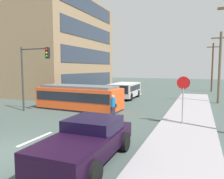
{
  "coord_description": "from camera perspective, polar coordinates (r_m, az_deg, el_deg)",
  "views": [
    {
      "loc": [
        7.48,
        -6.18,
        3.5
      ],
      "look_at": [
        1.34,
        8.72,
        1.91
      ],
      "focal_mm": 34.53,
      "sensor_mm": 36.0,
      "label": 1
    }
  ],
  "objects": [
    {
      "name": "lane_stripe_2",
      "position": [
        14.71,
        -8.99,
        -8.18
      ],
      "size": [
        0.16,
        2.4,
        0.01
      ],
      "primitive_type": "cube",
      "color": "silver",
      "rests_on": "ground"
    },
    {
      "name": "stop_sign",
      "position": [
        13.6,
        18.32,
        -0.17
      ],
      "size": [
        0.76,
        0.07,
        2.88
      ],
      "color": "gray",
      "rests_on": "sidewalk_curb_right"
    },
    {
      "name": "city_bus",
      "position": [
        25.17,
        3.46,
        -0.05
      ],
      "size": [
        2.69,
        5.26,
        1.77
      ],
      "color": "#BEB6B2",
      "rests_on": "ground"
    },
    {
      "name": "pickup_truck_parked",
      "position": [
        8.38,
        -6.49,
        -13.23
      ],
      "size": [
        2.36,
        5.04,
        1.55
      ],
      "color": "black",
      "rests_on": "ground"
    },
    {
      "name": "pedestrian_crossing",
      "position": [
        14.9,
        0.29,
        -4.25
      ],
      "size": [
        0.5,
        0.36,
        1.67
      ],
      "color": "#262E50",
      "rests_on": "ground"
    },
    {
      "name": "sidewalk_curb_right",
      "position": [
        12.67,
        18.78,
        -10.38
      ],
      "size": [
        3.2,
        36.0,
        0.14
      ],
      "primitive_type": "cube",
      "color": "gray",
      "rests_on": "ground"
    },
    {
      "name": "corner_building",
      "position": [
        33.85,
        -17.68,
        10.28
      ],
      "size": [
        15.64,
        15.62,
        12.8
      ],
      "color": "#987A57",
      "rests_on": "ground"
    },
    {
      "name": "lane_stripe_4",
      "position": [
        29.01,
        7.28,
        -1.34
      ],
      "size": [
        0.16,
        2.4,
        0.01
      ],
      "primitive_type": "cube",
      "color": "silver",
      "rests_on": "ground"
    },
    {
      "name": "utility_pole_mid",
      "position": [
        23.94,
        26.62,
        5.53
      ],
      "size": [
        1.8,
        0.24,
        7.07
      ],
      "color": "brown",
      "rests_on": "ground"
    },
    {
      "name": "parked_sedan_mid",
      "position": [
        23.61,
        -10.04,
        -1.45
      ],
      "size": [
        1.99,
        4.56,
        1.19
      ],
      "color": "#36532D",
      "rests_on": "ground"
    },
    {
      "name": "traffic_light_mast",
      "position": [
        18.31,
        -20.34,
        5.74
      ],
      "size": [
        2.82,
        0.33,
        5.22
      ],
      "color": "#333333",
      "rests_on": "ground"
    },
    {
      "name": "utility_pole_far",
      "position": [
        35.77,
        25.05,
        5.59
      ],
      "size": [
        1.8,
        0.24,
        7.26
      ],
      "color": "brown",
      "rests_on": "ground"
    },
    {
      "name": "lane_stripe_3",
      "position": [
        23.32,
        3.42,
        -3.0
      ],
      "size": [
        0.16,
        2.4,
        0.01
      ],
      "primitive_type": "cube",
      "color": "silver",
      "rests_on": "ground"
    },
    {
      "name": "ground_plane",
      "position": [
        18.17,
        -2.38,
        -5.49
      ],
      "size": [
        120.0,
        120.0,
        0.0
      ],
      "primitive_type": "plane",
      "color": "#404D49"
    },
    {
      "name": "streetcar_tram",
      "position": [
        18.63,
        -8.72,
        -1.96
      ],
      "size": [
        7.44,
        2.87,
        2.05
      ],
      "color": "#F5521F",
      "rests_on": "ground"
    },
    {
      "name": "lane_stripe_1",
      "position": [
        11.62,
        -19.53,
        -12.21
      ],
      "size": [
        0.16,
        2.4,
        0.01
      ],
      "primitive_type": "cube",
      "color": "silver",
      "rests_on": "ground"
    }
  ]
}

